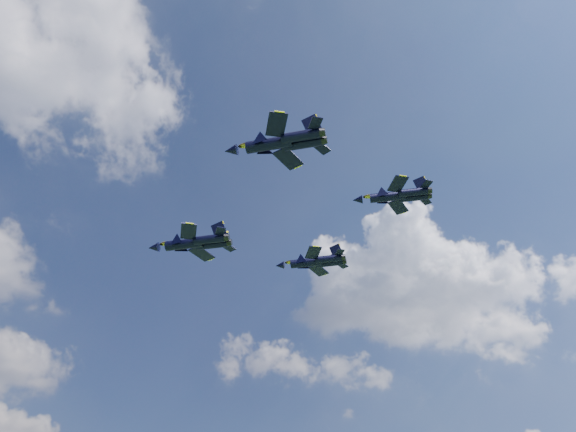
# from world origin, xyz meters

# --- Properties ---
(jet_lead) EXTENTS (14.36, 15.21, 4.03)m
(jet_lead) POSITION_xyz_m (-13.47, 21.05, 60.84)
(jet_lead) COLOR black
(jet_left) EXTENTS (13.99, 15.41, 4.01)m
(jet_left) POSITION_xyz_m (-15.07, -8.52, 62.72)
(jet_left) COLOR black
(jet_right) EXTENTS (13.21, 14.04, 3.71)m
(jet_right) POSITION_xyz_m (12.14, 16.76, 64.06)
(jet_right) COLOR black
(jet_slot) EXTENTS (12.57, 12.90, 3.47)m
(jet_slot) POSITION_xyz_m (10.28, -8.66, 64.41)
(jet_slot) COLOR black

